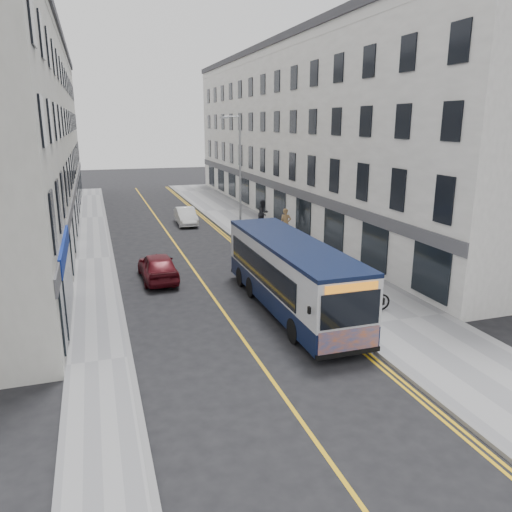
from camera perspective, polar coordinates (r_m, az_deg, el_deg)
ground at (r=18.97m, az=-2.22°, el=-8.48°), size 140.00×140.00×0.00m
pavement_east at (r=31.66m, az=2.74°, el=1.32°), size 4.50×64.00×0.12m
pavement_west at (r=29.72m, az=-18.01°, el=-0.34°), size 2.00×64.00×0.12m
kerb_east at (r=30.96m, az=-1.16°, el=1.02°), size 0.18×64.00×0.13m
kerb_west at (r=29.73m, az=-16.09°, el=-0.17°), size 0.18×64.00×0.13m
road_centre_line at (r=30.10m, az=-8.47°, el=0.33°), size 0.12×64.00×0.01m
road_dbl_yellow_inner at (r=30.85m, az=-1.96°, el=0.85°), size 0.10×64.00×0.01m
road_dbl_yellow_outer at (r=30.90m, az=-1.61°, el=0.88°), size 0.10×64.00×0.01m
terrace_east at (r=41.09m, az=5.35°, el=13.50°), size 6.00×46.00×13.00m
terrace_west at (r=38.02m, az=-25.11°, el=12.07°), size 6.00×46.00×13.00m
streetlamp at (r=32.16m, az=-1.96°, el=9.36°), size 1.32×0.18×8.00m
city_bus at (r=20.43m, az=3.96°, el=-1.95°), size 2.37×10.12×2.94m
bicycle at (r=20.79m, az=12.48°, el=-4.76°), size 2.11×1.00×1.06m
pedestrian_near at (r=32.83m, az=3.40°, el=3.70°), size 0.86×0.73×2.00m
pedestrian_far at (r=36.55m, az=0.84°, el=4.89°), size 1.21×1.13×1.99m
car_white at (r=38.45m, az=-8.02°, el=4.53°), size 1.46×3.93×1.28m
car_maroon at (r=25.02m, az=-11.15°, el=-1.18°), size 1.75×4.15×1.40m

